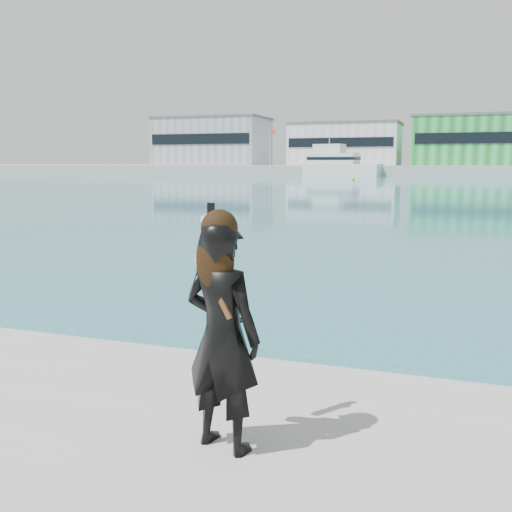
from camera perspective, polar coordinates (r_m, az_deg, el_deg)
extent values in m
plane|color=#1A787A|center=(5.25, -0.74, -22.15)|extent=(500.00, 500.00, 0.00)
cube|color=#9E9E99|center=(134.24, 18.42, 8.17)|extent=(320.00, 40.00, 2.00)
cube|color=gray|center=(143.86, -4.35, 11.26)|extent=(26.00, 16.00, 11.00)
cube|color=black|center=(136.48, -5.72, 11.57)|extent=(24.70, 0.20, 2.42)
cube|color=#59595B|center=(144.17, -4.38, 13.54)|extent=(26.52, 16.32, 0.50)
cube|color=silver|center=(134.34, 8.95, 10.88)|extent=(24.00, 15.00, 9.00)
cube|color=black|center=(126.88, 8.35, 11.19)|extent=(22.80, 0.20, 1.98)
cube|color=#59595B|center=(134.56, 9.01, 12.90)|extent=(24.48, 15.30, 0.50)
cube|color=#218431|center=(132.44, 22.07, 10.56)|extent=(30.00, 16.00, 10.00)
cube|color=black|center=(124.38, 22.28, 10.89)|extent=(28.50, 0.20, 2.20)
cube|color=#59595B|center=(132.72, 22.21, 12.82)|extent=(30.60, 16.32, 0.50)
cylinder|color=silver|center=(131.34, 1.39, 10.81)|extent=(0.16, 0.16, 8.00)
cube|color=#F9350E|center=(131.29, 1.65, 12.29)|extent=(1.20, 0.04, 0.80)
cube|color=silver|center=(117.44, 8.19, 8.53)|extent=(18.32, 8.16, 2.36)
cube|color=silver|center=(117.80, 7.77, 9.64)|extent=(10.44, 5.91, 2.16)
cube|color=silver|center=(118.20, 7.34, 10.61)|extent=(6.43, 4.40, 1.77)
cube|color=black|center=(117.80, 7.77, 9.64)|extent=(10.65, 6.04, 0.59)
cylinder|color=silver|center=(118.25, 7.36, 11.51)|extent=(0.16, 0.16, 1.97)
sphere|color=#FCB80D|center=(88.51, 9.69, 7.48)|extent=(0.50, 0.50, 0.50)
imported|color=black|center=(3.87, -3.39, -8.06)|extent=(0.65, 0.51, 1.58)
sphere|color=black|center=(3.70, -3.69, 2.83)|extent=(0.24, 0.24, 0.24)
ellipsoid|color=black|center=(3.68, -4.12, -0.34)|extent=(0.26, 0.14, 0.42)
cylinder|color=tan|center=(3.94, -5.20, 1.67)|extent=(0.12, 0.20, 0.34)
cylinder|color=white|center=(3.95, -4.87, 3.70)|extent=(0.09, 0.09, 0.03)
cube|color=black|center=(3.98, -4.53, 4.51)|extent=(0.06, 0.03, 0.12)
cube|color=#4C2D14|center=(3.70, -3.85, -3.79)|extent=(0.22, 0.07, 0.32)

